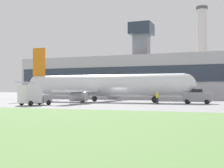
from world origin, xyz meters
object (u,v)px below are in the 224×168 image
Objects in this scene: pushback_tug at (197,97)px; ground_crew_person at (157,98)px; airplane at (101,86)px; baggage_truck at (33,96)px.

pushback_tug is 6.22m from ground_crew_person.
airplane is at bearing 176.71° from pushback_tug.
airplane is 16.26m from pushback_tug.
pushback_tug is 0.88× the size of baggage_truck.
ground_crew_person is at bearing -20.17° from airplane.
airplane reaches higher than baggage_truck.
ground_crew_person is at bearing -151.14° from pushback_tug.
airplane is 14.43m from baggage_truck.
baggage_truck is at bearing -146.69° from ground_crew_person.
airplane is at bearing 159.83° from ground_crew_person.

